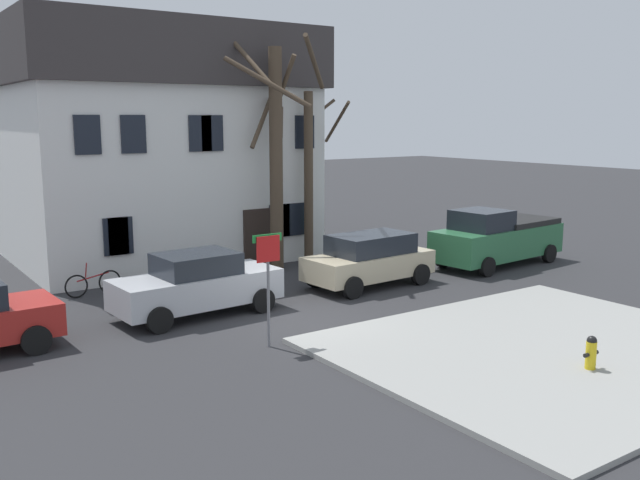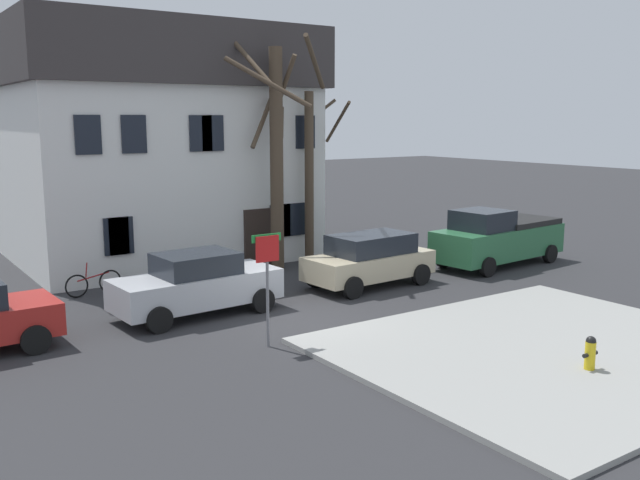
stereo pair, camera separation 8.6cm
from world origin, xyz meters
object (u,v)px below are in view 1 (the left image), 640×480
object	(u,v)px
tree_bare_mid	(308,170)
pickup_truck_green	(497,238)
fire_hydrant	(591,352)
building_main	(151,142)
tree_bare_near	(276,148)
car_beige_wagon	(369,259)
street_sign_pole	(268,268)
car_silver_sedan	(197,284)
bicycle_leaning	(93,283)

from	to	relation	value
tree_bare_mid	pickup_truck_green	world-z (taller)	tree_bare_mid
pickup_truck_green	fire_hydrant	bearing A→B (deg)	-128.69
building_main	tree_bare_near	world-z (taller)	building_main
tree_bare_near	car_beige_wagon	size ratio (longest dim) A/B	1.83
car_beige_wagon	fire_hydrant	size ratio (longest dim) A/B	6.05
car_beige_wagon	street_sign_pole	xyz separation A→B (m)	(-5.71, -3.40, 1.01)
tree_bare_mid	car_beige_wagon	bearing A→B (deg)	-96.77
tree_bare_mid	building_main	bearing A→B (deg)	130.39
car_beige_wagon	car_silver_sedan	bearing A→B (deg)	179.59
building_main	bicycle_leaning	world-z (taller)	building_main
pickup_truck_green	tree_bare_near	bearing A→B (deg)	151.90
building_main	car_beige_wagon	world-z (taller)	building_main
building_main	tree_bare_mid	world-z (taller)	building_main
car_silver_sedan	pickup_truck_green	xyz separation A→B (m)	(11.78, -0.15, 0.15)
fire_hydrant	bicycle_leaning	distance (m)	14.16
tree_bare_near	tree_bare_mid	size ratio (longest dim) A/B	1.17
car_silver_sedan	fire_hydrant	bearing A→B (deg)	-61.18
building_main	pickup_truck_green	distance (m)	13.58
pickup_truck_green	tree_bare_mid	bearing A→B (deg)	140.81
tree_bare_near	car_beige_wagon	xyz separation A→B (m)	(1.20, -3.66, -3.42)
street_sign_pole	pickup_truck_green	bearing A→B (deg)	15.91
building_main	street_sign_pole	world-z (taller)	building_main
fire_hydrant	car_silver_sedan	bearing A→B (deg)	118.82
tree_bare_mid	tree_bare_near	bearing A→B (deg)	-160.98
pickup_truck_green	car_silver_sedan	bearing A→B (deg)	179.29
tree_bare_near	street_sign_pole	bearing A→B (deg)	-122.58
fire_hydrant	bicycle_leaning	world-z (taller)	bicycle_leaning
tree_bare_mid	bicycle_leaning	bearing A→B (deg)	-176.85
tree_bare_near	tree_bare_mid	world-z (taller)	tree_bare_near
car_beige_wagon	street_sign_pole	size ratio (longest dim) A/B	1.62
building_main	bicycle_leaning	bearing A→B (deg)	-127.46
tree_bare_mid	street_sign_pole	xyz separation A→B (m)	(-6.22, -7.65, -1.55)
tree_bare_near	fire_hydrant	size ratio (longest dim) A/B	11.09
pickup_truck_green	fire_hydrant	size ratio (longest dim) A/B	7.83
tree_bare_mid	bicycle_leaning	size ratio (longest dim) A/B	3.89
tree_bare_near	fire_hydrant	bearing A→B (deg)	-89.50
car_beige_wagon	bicycle_leaning	xyz separation A→B (m)	(-7.63, 3.80, -0.51)
fire_hydrant	tree_bare_near	bearing A→B (deg)	90.50
car_beige_wagon	pickup_truck_green	size ratio (longest dim) A/B	0.77
tree_bare_mid	pickup_truck_green	xyz separation A→B (m)	(5.34, -4.35, -2.42)
pickup_truck_green	bicycle_leaning	world-z (taller)	pickup_truck_green
pickup_truck_green	fire_hydrant	distance (m)	11.11
car_beige_wagon	fire_hydrant	world-z (taller)	car_beige_wagon
car_silver_sedan	street_sign_pole	distance (m)	3.60
car_beige_wagon	pickup_truck_green	xyz separation A→B (m)	(5.84, -0.10, 0.14)
pickup_truck_green	street_sign_pole	distance (m)	12.05
tree_bare_near	street_sign_pole	distance (m)	8.71
building_main	car_beige_wagon	size ratio (longest dim) A/B	2.47
fire_hydrant	bicycle_leaning	size ratio (longest dim) A/B	0.41
tree_bare_near	pickup_truck_green	world-z (taller)	tree_bare_near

